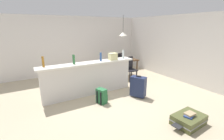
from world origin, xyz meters
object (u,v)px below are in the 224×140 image
Objects in this scene: bottle_amber at (43,62)px; suitcase_flat_olive at (188,120)px; bottle_clear at (123,54)px; dining_chair_near_partition at (130,68)px; backpack_green at (102,96)px; bottle_green at (74,60)px; pendant_lamp at (123,34)px; book_stack at (189,115)px; dining_chair_far_side at (118,62)px; dining_table at (123,62)px; bottle_blue at (101,57)px; suitcase_upright_navy at (138,86)px; grocery_bag at (113,56)px.

bottle_amber reaches higher than suitcase_flat_olive.
bottle_clear reaches higher than dining_chair_near_partition.
bottle_green is at bearing 125.46° from backpack_green.
pendant_lamp is 3.16× the size of book_stack.
pendant_lamp is (0.72, 1.09, 0.60)m from bottle_clear.
dining_chair_near_partition is (3.12, 0.38, -0.66)m from bottle_amber.
book_stack is (-0.78, -4.09, -0.26)m from dining_chair_far_side.
pendant_lamp is at bearing 56.50° from bottle_clear.
dining_chair_near_partition is at bearing 78.09° from suitcase_flat_olive.
bottle_green is 2.61m from dining_table.
suitcase_flat_olive is at bearing 36.84° from book_stack.
bottle_blue is 0.95× the size of bottle_clear.
dining_table reaches higher than suitcase_upright_navy.
dining_table is 1.30× the size of suitcase_flat_olive.
bottle_green is 0.32× the size of suitcase_flat_olive.
suitcase_upright_navy is at bearing -28.93° from bottle_green.
suitcase_flat_olive is (-0.67, -3.55, -0.54)m from dining_table.
pendant_lamp is (0.03, 0.07, 1.12)m from dining_table.
pendant_lamp is (-0.04, -0.44, 1.25)m from dining_chair_far_side.
grocery_bag reaches higher than suitcase_upright_navy.
bottle_blue is 0.32× the size of suitcase_flat_olive.
bottle_green is at bearing 123.51° from suitcase_flat_olive.
backpack_green is (-1.18, 1.84, 0.09)m from suitcase_flat_olive.
grocery_bag is at bearing -136.43° from dining_table.
grocery_bag is (1.25, -0.05, -0.02)m from bottle_green.
backpack_green is at bearing 170.37° from suitcase_upright_navy.
book_stack is at bearing -90.36° from bottle_clear.
suitcase_upright_navy is (-0.06, 1.65, 0.22)m from suitcase_flat_olive.
bottle_green is 1.01× the size of bottle_blue.
suitcase_upright_navy is 2.50× the size of book_stack.
backpack_green is at bearing 122.73° from suitcase_flat_olive.
bottle_amber is 1.09× the size of grocery_bag.
backpack_green is (0.51, -0.71, -0.96)m from bottle_green.
grocery_bag is at bearing -4.49° from bottle_blue.
bottle_green is (0.79, -0.08, -0.01)m from bottle_amber.
bottle_green is 1.67m from bottle_clear.
suitcase_upright_navy is at bearing -92.56° from bottle_clear.
suitcase_flat_olive is 2.19m from backpack_green.
backpack_green is (-1.93, -2.23, -0.31)m from dining_chair_far_side.
pendant_lamp is (1.55, 1.09, 0.61)m from bottle_blue.
suitcase_upright_navy is at bearing -65.75° from grocery_bag.
suitcase_flat_olive is 3.15× the size of book_stack.
dining_chair_near_partition is 1.06m from dining_chair_far_side.
grocery_bag is 0.31× the size of suitcase_flat_olive.
suitcase_flat_olive is at bearing -71.43° from bottle_blue.
bottle_amber is at bearing 174.00° from bottle_green.
bottle_blue is 0.63× the size of backpack_green.
bottle_blue is at bearing -146.10° from dining_table.
bottle_blue is 0.99× the size of book_stack.
bottle_green reaches higher than backpack_green.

